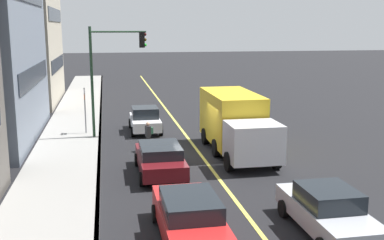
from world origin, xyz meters
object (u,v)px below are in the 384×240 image
at_px(car_red, 189,217).
at_px(pedestrian_with_backpack, 148,134).
at_px(car_white, 145,120).
at_px(car_silver, 327,211).
at_px(car_maroon, 160,158).
at_px(truck_yellow, 235,122).
at_px(street_sign_post, 85,108).
at_px(traffic_light_mast, 111,64).

distance_m(car_red, pedestrian_with_backpack, 10.81).
bearing_deg(car_white, car_red, -179.97).
height_order(car_silver, car_maroon, car_silver).
relative_size(truck_yellow, street_sign_post, 2.56).
bearing_deg(traffic_light_mast, car_maroon, -165.49).
height_order(car_maroon, car_white, car_white).
distance_m(truck_yellow, pedestrian_with_backpack, 4.60).
bearing_deg(street_sign_post, car_maroon, -157.27).
xyz_separation_m(traffic_light_mast, street_sign_post, (1.05, 1.62, -2.65)).
xyz_separation_m(pedestrian_with_backpack, street_sign_post, (4.35, 3.39, 0.80)).
xyz_separation_m(car_silver, pedestrian_with_backpack, (11.04, 4.61, 0.15)).
bearing_deg(car_maroon, car_silver, -147.35).
xyz_separation_m(car_red, traffic_light_mast, (14.11, 2.00, 3.58)).
height_order(car_maroon, pedestrian_with_backpack, pedestrian_with_backpack).
xyz_separation_m(car_red, pedestrian_with_backpack, (10.80, 0.23, 0.13)).
xyz_separation_m(truck_yellow, pedestrian_with_backpack, (1.20, 4.39, -0.72)).
distance_m(car_white, traffic_light_mast, 4.34).
relative_size(car_silver, pedestrian_with_backpack, 2.84).
xyz_separation_m(car_white, pedestrian_with_backpack, (-4.72, 0.22, 0.14)).
height_order(car_maroon, traffic_light_mast, traffic_light_mast).
xyz_separation_m(car_white, truck_yellow, (-5.92, -4.16, 0.85)).
height_order(truck_yellow, street_sign_post, truck_yellow).
bearing_deg(car_white, car_silver, -164.45).
bearing_deg(street_sign_post, traffic_light_mast, -122.89).
relative_size(car_maroon, car_white, 1.13).
xyz_separation_m(car_white, street_sign_post, (-0.37, 3.61, 0.94)).
height_order(car_white, truck_yellow, truck_yellow).
xyz_separation_m(truck_yellow, street_sign_post, (5.55, 7.78, 0.09)).
distance_m(traffic_light_mast, street_sign_post, 3.28).
bearing_deg(street_sign_post, car_silver, -152.54).
relative_size(car_silver, car_maroon, 1.01).
height_order(car_silver, pedestrian_with_backpack, pedestrian_with_backpack).
relative_size(car_maroon, truck_yellow, 0.59).
relative_size(car_silver, street_sign_post, 1.54).
relative_size(car_red, car_white, 1.22).
bearing_deg(truck_yellow, car_white, 35.11).
bearing_deg(car_red, truck_yellow, -23.40).
distance_m(pedestrian_with_backpack, street_sign_post, 5.57).
bearing_deg(truck_yellow, car_red, 156.60).
relative_size(car_red, truck_yellow, 0.64).
relative_size(car_maroon, traffic_light_mast, 0.68).
bearing_deg(car_silver, car_white, 15.55).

